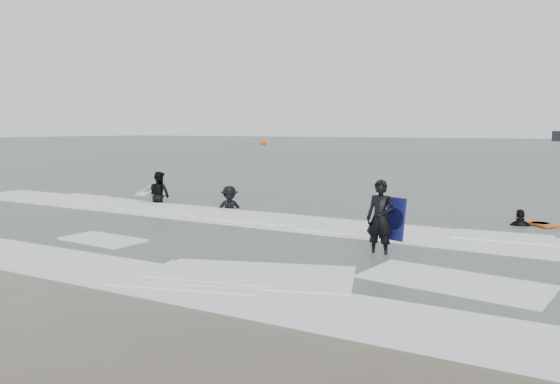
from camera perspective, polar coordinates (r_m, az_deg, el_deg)
The scene contains 9 objects.
ground at distance 11.43m, azimuth -12.86°, elevation -8.01°, with size 320.00×320.00×0.00m, color brown.
sea at distance 88.41m, azimuth 25.37°, elevation 4.19°, with size 320.00×320.00×0.00m, color #47544C.
surfer_centre at distance 12.54m, azimuth 10.35°, elevation -6.65°, with size 0.64×0.42×1.76m, color black.
surfer_wading at distance 21.19m, azimuth -12.46°, elevation -1.27°, with size 0.88×0.68×1.81m, color black.
surfer_breaker at distance 19.25m, azimuth -5.29°, elevation -1.92°, with size 1.11×0.64×1.71m, color black.
surfer_right_near at distance 17.34m, azimuth 23.82°, elevation -3.42°, with size 0.99×0.41×1.69m, color black.
surf_foam at distance 14.27m, azimuth -2.64°, elevation -4.75°, with size 30.03×9.06×0.09m.
bodyboards at distance 16.38m, azimuth 5.98°, elevation -1.67°, with size 14.15×6.27×1.25m.
buoy at distance 94.55m, azimuth -1.76°, elevation 5.16°, with size 1.00×1.00×1.65m.
Camera 1 is at (7.61, -8.04, 2.86)m, focal length 35.00 mm.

